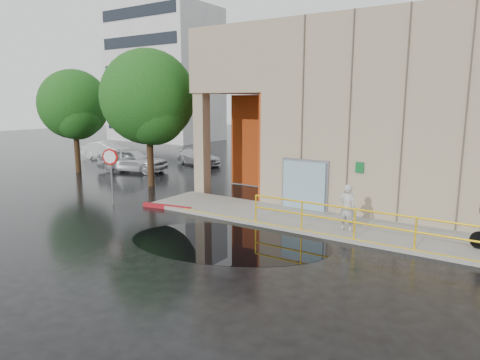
% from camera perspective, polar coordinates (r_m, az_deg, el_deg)
% --- Properties ---
extents(ground, '(120.00, 120.00, 0.00)m').
position_cam_1_polar(ground, '(13.59, -3.03, -9.48)').
color(ground, black).
rests_on(ground, ground).
extents(sidewalk, '(20.00, 3.00, 0.15)m').
position_cam_1_polar(sidewalk, '(15.88, 18.88, -6.79)').
color(sidewalk, gray).
rests_on(sidewalk, ground).
extents(building, '(20.00, 10.17, 8.00)m').
position_cam_1_polar(building, '(21.42, 26.86, 8.23)').
color(building, tan).
rests_on(building, ground).
extents(guardrail, '(9.56, 0.06, 1.03)m').
position_cam_1_polar(guardrail, '(14.40, 18.63, -6.04)').
color(guardrail, '#EBB70C').
rests_on(guardrail, sidewalk).
extents(distant_building, '(12.00, 8.08, 15.00)m').
position_cam_1_polar(distant_building, '(52.32, -9.98, 13.52)').
color(distant_building, beige).
rests_on(distant_building, ground).
extents(person, '(0.63, 0.44, 1.66)m').
position_cam_1_polar(person, '(15.38, 14.11, -3.60)').
color(person, '#B8B7BC').
rests_on(person, sidewalk).
extents(stop_sign, '(0.73, 0.32, 2.57)m').
position_cam_1_polar(stop_sign, '(19.97, -16.87, 2.09)').
color(stop_sign, slate).
rests_on(stop_sign, ground).
extents(red_curb, '(2.40, 0.56, 0.18)m').
position_cam_1_polar(red_curb, '(18.92, -9.74, -3.56)').
color(red_curb, maroon).
rests_on(red_curb, ground).
extents(puddle, '(7.77, 6.04, 0.01)m').
position_cam_1_polar(puddle, '(14.44, -1.52, -8.23)').
color(puddle, black).
rests_on(puddle, ground).
extents(car_a, '(5.04, 3.02, 1.61)m').
position_cam_1_polar(car_a, '(29.11, -14.12, 2.63)').
color(car_a, silver).
rests_on(car_a, ground).
extents(car_b, '(4.44, 1.99, 1.41)m').
position_cam_1_polar(car_b, '(36.16, -17.30, 3.81)').
color(car_b, silver).
rests_on(car_b, ground).
extents(car_c, '(4.42, 2.85, 1.19)m').
position_cam_1_polar(car_c, '(31.48, -5.58, 3.09)').
color(car_c, '#B9BBC1').
rests_on(car_c, ground).
extents(tree_near, '(5.06, 5.06, 7.37)m').
position_cam_1_polar(tree_near, '(23.60, -11.99, 10.29)').
color(tree_near, black).
rests_on(tree_near, ground).
extents(tree_far, '(4.44, 4.44, 6.63)m').
position_cam_1_polar(tree_far, '(29.69, -21.17, 9.03)').
color(tree_far, black).
rests_on(tree_far, ground).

